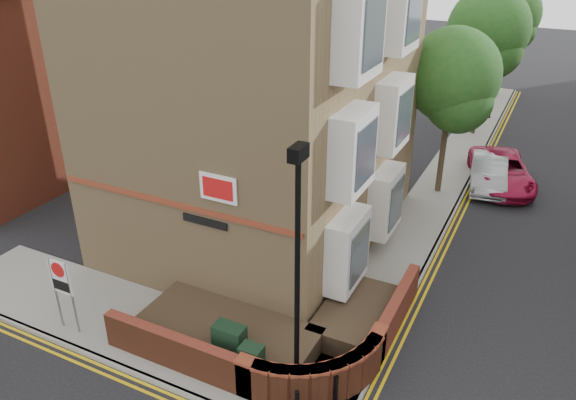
# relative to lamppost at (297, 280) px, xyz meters

# --- Properties ---
(pavement_corner) EXTENTS (13.00, 3.00, 0.12)m
(pavement_corner) POSITION_rel_lamppost_xyz_m (-5.10, 0.30, -3.28)
(pavement_corner) COLOR gray
(pavement_corner) RESTS_ON ground
(pavement_main) EXTENTS (2.00, 32.00, 0.12)m
(pavement_main) POSITION_rel_lamppost_xyz_m (0.40, 14.80, -3.28)
(pavement_main) COLOR gray
(pavement_main) RESTS_ON ground
(kerb_side) EXTENTS (13.00, 0.15, 0.12)m
(kerb_side) POSITION_rel_lamppost_xyz_m (-5.10, -1.20, -3.28)
(kerb_side) COLOR gray
(kerb_side) RESTS_ON ground
(kerb_main_near) EXTENTS (0.15, 32.00, 0.12)m
(kerb_main_near) POSITION_rel_lamppost_xyz_m (1.40, 14.80, -3.28)
(kerb_main_near) COLOR gray
(kerb_main_near) RESTS_ON ground
(yellow_lines_side) EXTENTS (13.00, 0.28, 0.01)m
(yellow_lines_side) POSITION_rel_lamppost_xyz_m (-5.10, -1.45, -3.34)
(yellow_lines_side) COLOR gold
(yellow_lines_side) RESTS_ON ground
(yellow_lines_main) EXTENTS (0.28, 32.00, 0.01)m
(yellow_lines_main) POSITION_rel_lamppost_xyz_m (1.65, 14.80, -3.34)
(yellow_lines_main) COLOR gold
(yellow_lines_main) RESTS_ON ground
(corner_building) EXTENTS (8.95, 10.40, 13.60)m
(corner_building) POSITION_rel_lamppost_xyz_m (-4.44, 6.80, 2.88)
(corner_building) COLOR #A68558
(corner_building) RESTS_ON ground
(garden_wall) EXTENTS (6.80, 6.00, 1.20)m
(garden_wall) POSITION_rel_lamppost_xyz_m (-1.60, 1.30, -3.34)
(garden_wall) COLOR brown
(garden_wall) RESTS_ON ground
(lamppost) EXTENTS (0.25, 0.50, 6.30)m
(lamppost) POSITION_rel_lamppost_xyz_m (0.00, 0.00, 0.00)
(lamppost) COLOR black
(lamppost) RESTS_ON pavement_corner
(utility_cabinet_large) EXTENTS (0.80, 0.45, 1.20)m
(utility_cabinet_large) POSITION_rel_lamppost_xyz_m (-1.90, 0.10, -2.62)
(utility_cabinet_large) COLOR black
(utility_cabinet_large) RESTS_ON pavement_corner
(utility_cabinet_small) EXTENTS (0.55, 0.40, 1.10)m
(utility_cabinet_small) POSITION_rel_lamppost_xyz_m (-1.10, -0.20, -2.67)
(utility_cabinet_small) COLOR black
(utility_cabinet_small) RESTS_ON pavement_corner
(bollard_far) EXTENTS (0.11, 0.11, 0.90)m
(bollard_far) POSITION_rel_lamppost_xyz_m (1.00, -0.00, -2.77)
(bollard_far) COLOR black
(bollard_far) RESTS_ON pavement_corner
(zone_sign) EXTENTS (0.72, 0.07, 2.20)m
(zone_sign) POSITION_rel_lamppost_xyz_m (-6.60, -0.70, -1.70)
(zone_sign) COLOR slate
(zone_sign) RESTS_ON pavement_corner
(side_building) EXTENTS (6.40, 10.40, 9.00)m
(side_building) POSITION_rel_lamppost_xyz_m (-16.60, 6.80, 1.20)
(side_building) COLOR brown
(side_building) RESTS_ON ground
(tree_near) EXTENTS (3.64, 3.65, 6.70)m
(tree_near) POSITION_rel_lamppost_xyz_m (0.40, 12.85, 1.36)
(tree_near) COLOR #382B1E
(tree_near) RESTS_ON pavement_main
(tree_mid) EXTENTS (4.03, 4.03, 7.42)m
(tree_mid) POSITION_rel_lamppost_xyz_m (0.40, 20.85, 1.85)
(tree_mid) COLOR #382B1E
(tree_mid) RESTS_ON pavement_main
(tree_far) EXTENTS (3.81, 3.81, 7.00)m
(tree_far) POSITION_rel_lamppost_xyz_m (0.40, 28.85, 1.57)
(tree_far) COLOR #382B1E
(tree_far) RESTS_ON pavement_main
(traffic_light_assembly) EXTENTS (0.20, 0.16, 4.20)m
(traffic_light_assembly) POSITION_rel_lamppost_xyz_m (0.80, 23.80, -0.56)
(traffic_light_assembly) COLOR black
(traffic_light_assembly) RESTS_ON pavement_main
(silver_car_near) EXTENTS (2.02, 4.18, 1.32)m
(silver_car_near) POSITION_rel_lamppost_xyz_m (2.14, 14.42, -2.68)
(silver_car_near) COLOR #A0A2A7
(silver_car_near) RESTS_ON ground
(red_car_main) EXTENTS (3.60, 5.26, 1.34)m
(red_car_main) POSITION_rel_lamppost_xyz_m (2.60, 14.80, -2.68)
(red_car_main) COLOR #9F1134
(red_car_main) RESTS_ON ground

